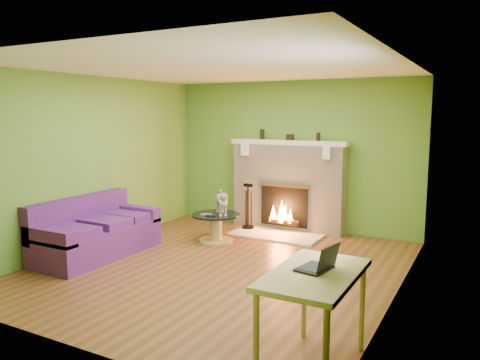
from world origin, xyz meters
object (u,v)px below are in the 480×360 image
object	(u,v)px
sofa	(95,233)
desk	(314,284)
coffee_table	(216,225)
cat	(221,202)

from	to	relation	value
sofa	desk	world-z (taller)	sofa
desk	sofa	bearing A→B (deg)	159.47
coffee_table	sofa	bearing A→B (deg)	-127.87
desk	coffee_table	bearing A→B (deg)	132.67
coffee_table	cat	distance (m)	0.40
sofa	cat	world-z (taller)	cat
coffee_table	desk	world-z (taller)	desk
coffee_table	desk	distance (m)	3.96
coffee_table	cat	xyz separation A→B (m)	(0.08, 0.05, 0.38)
sofa	cat	distance (m)	1.97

